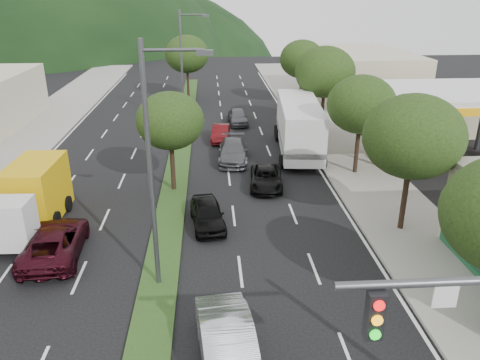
{
  "coord_description": "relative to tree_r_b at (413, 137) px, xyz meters",
  "views": [
    {
      "loc": [
        2.31,
        -8.82,
        11.53
      ],
      "look_at": [
        3.85,
        14.2,
        2.13
      ],
      "focal_mm": 35.0,
      "sensor_mm": 36.0,
      "label": 1
    }
  ],
  "objects": [
    {
      "name": "tree_med_near",
      "position": [
        -12.0,
        6.0,
        -0.61
      ],
      "size": [
        4.0,
        4.0,
        6.02
      ],
      "color": "black",
      "rests_on": "median"
    },
    {
      "name": "tree_r_c",
      "position": [
        0.0,
        8.0,
        -0.29
      ],
      "size": [
        4.4,
        4.4,
        6.48
      ],
      "color": "black",
      "rests_on": "sidewalk_right"
    },
    {
      "name": "tree_r_e",
      "position": [
        0.0,
        28.0,
        -0.14
      ],
      "size": [
        4.6,
        4.6,
        6.71
      ],
      "color": "black",
      "rests_on": "sidewalk_right"
    },
    {
      "name": "car_queue_a",
      "position": [
        -9.92,
        1.16,
        -4.35
      ],
      "size": [
        2.1,
        4.18,
        1.37
      ],
      "primitive_type": "imported",
      "rotation": [
        0.0,
        0.0,
        0.12
      ],
      "color": "black",
      "rests_on": "ground"
    },
    {
      "name": "sidewalk_right",
      "position": [
        0.5,
        13.0,
        -4.96
      ],
      "size": [
        5.0,
        90.0,
        0.15
      ],
      "primitive_type": "cube",
      "color": "gray",
      "rests_on": "ground"
    },
    {
      "name": "streetlight_near",
      "position": [
        -11.79,
        -4.0,
        0.55
      ],
      "size": [
        2.6,
        0.25,
        10.0
      ],
      "color": "#47494C",
      "rests_on": "ground"
    },
    {
      "name": "bldg_right_far",
      "position": [
        7.5,
        32.0,
        -2.44
      ],
      "size": [
        10.0,
        16.0,
        5.2
      ],
      "primitive_type": "cube",
      "color": "beige",
      "rests_on": "ground"
    },
    {
      "name": "suv_maroon",
      "position": [
        -16.98,
        -1.38,
        -4.3
      ],
      "size": [
        2.81,
        5.48,
        1.48
      ],
      "primitive_type": "imported",
      "rotation": [
        0.0,
        0.0,
        3.21
      ],
      "color": "#340B15",
      "rests_on": "ground"
    },
    {
      "name": "car_queue_e",
      "position": [
        -7.1,
        21.16,
        -4.34
      ],
      "size": [
        1.88,
        4.17,
        1.39
      ],
      "primitive_type": "imported",
      "rotation": [
        0.0,
        0.0,
        0.06
      ],
      "color": "#4B4B50",
      "rests_on": "ground"
    },
    {
      "name": "box_truck",
      "position": [
        -18.94,
        1.82,
        -3.52
      ],
      "size": [
        2.74,
        6.6,
        3.22
      ],
      "rotation": [
        0.0,
        0.0,
        3.11
      ],
      "color": "silver",
      "rests_on": "ground"
    },
    {
      "name": "median",
      "position": [
        -12.0,
        16.0,
        -4.98
      ],
      "size": [
        1.6,
        56.0,
        0.12
      ],
      "primitive_type": "cube",
      "color": "#213613",
      "rests_on": "ground"
    },
    {
      "name": "motorhome",
      "position": [
        -3.0,
        12.85,
        -2.99
      ],
      "size": [
        3.94,
        10.23,
        3.84
      ],
      "rotation": [
        0.0,
        0.0,
        -0.09
      ],
      "color": "silver",
      "rests_on": "ground"
    },
    {
      "name": "car_queue_b",
      "position": [
        -8.06,
        11.16,
        -4.31
      ],
      "size": [
        2.33,
        5.12,
        1.45
      ],
      "primitive_type": "imported",
      "rotation": [
        0.0,
        0.0,
        -0.06
      ],
      "color": "#4D4E53",
      "rests_on": "ground"
    },
    {
      "name": "tree_med_far",
      "position": [
        -12.0,
        32.0,
        -0.03
      ],
      "size": [
        4.8,
        4.8,
        6.94
      ],
      "color": "black",
      "rests_on": "median"
    },
    {
      "name": "car_queue_c",
      "position": [
        -8.81,
        16.16,
        -4.41
      ],
      "size": [
        1.72,
        3.94,
        1.26
      ],
      "primitive_type": "imported",
      "rotation": [
        0.0,
        0.0,
        -0.1
      ],
      "color": "#4F0D10",
      "rests_on": "ground"
    },
    {
      "name": "tree_r_d",
      "position": [
        0.0,
        18.0,
        0.14
      ],
      "size": [
        5.0,
        5.0,
        7.17
      ],
      "color": "black",
      "rests_on": "sidewalk_right"
    },
    {
      "name": "sidewalk_left",
      "position": [
        -25.0,
        13.0,
        -4.96
      ],
      "size": [
        6.0,
        90.0,
        0.15
      ],
      "primitive_type": "cube",
      "color": "gray",
      "rests_on": "ground"
    },
    {
      "name": "tree_r_b",
      "position": [
        0.0,
        0.0,
        0.0
      ],
      "size": [
        4.8,
        4.8,
        6.94
      ],
      "color": "black",
      "rests_on": "sidewalk_right"
    },
    {
      "name": "car_queue_d",
      "position": [
        -6.24,
        6.16,
        -4.44
      ],
      "size": [
        2.38,
        4.45,
        1.19
      ],
      "primitive_type": "imported",
      "rotation": [
        0.0,
        0.0,
        -0.1
      ],
      "color": "black",
      "rests_on": "ground"
    },
    {
      "name": "sedan_silver",
      "position": [
        -9.27,
        -8.91,
        -4.22
      ],
      "size": [
        2.29,
        5.13,
        1.64
      ],
      "primitive_type": "imported",
      "rotation": [
        0.0,
        0.0,
        0.11
      ],
      "color": "#B3B6BB",
      "rests_on": "ground"
    },
    {
      "name": "gas_canopy",
      "position": [
        7.0,
        10.0,
        -0.39
      ],
      "size": [
        12.2,
        8.2,
        5.25
      ],
      "color": "silver",
      "rests_on": "ground"
    },
    {
      "name": "streetlight_mid",
      "position": [
        -11.79,
        21.0,
        0.55
      ],
      "size": [
        2.6,
        0.25,
        10.0
      ],
      "color": "#47494C",
      "rests_on": "ground"
    }
  ]
}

